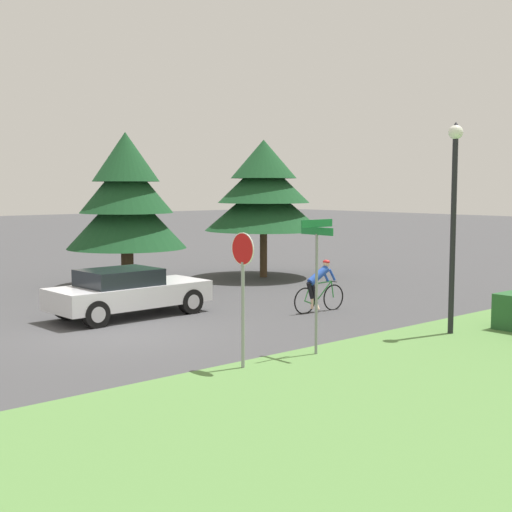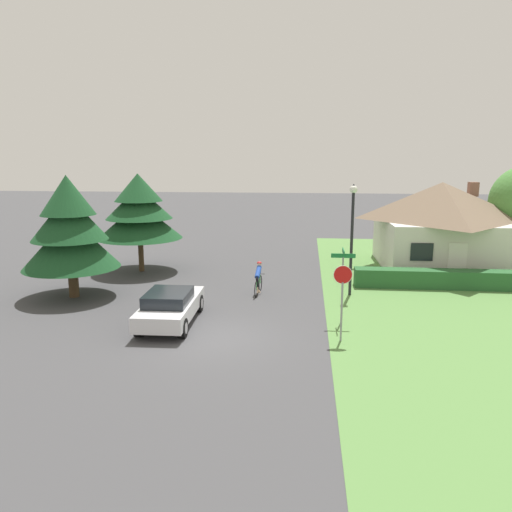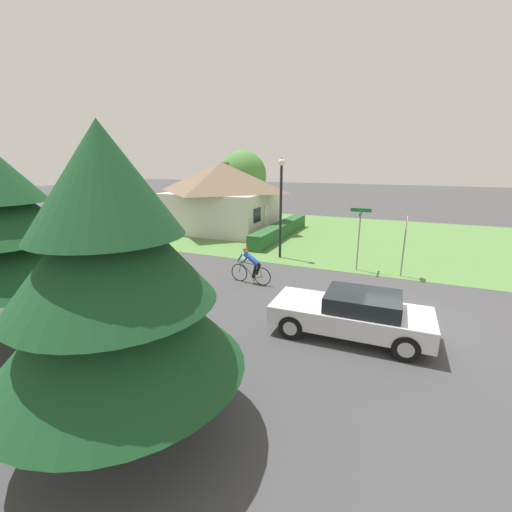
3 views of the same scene
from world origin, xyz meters
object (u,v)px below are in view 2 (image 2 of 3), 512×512
Objects in this scene: conifer_tall_far at (139,211)px; street_lamp at (352,225)px; sedan_left_lane at (170,306)px; cyclist at (258,279)px; street_name_sign at (343,273)px; stop_sign at (342,289)px; conifer_tall_near at (70,229)px; cottage_house at (440,224)px.

street_lamp is at bearing -18.88° from conifer_tall_far.
sedan_left_lane is 2.40× the size of cyclist.
street_name_sign is at bearing -84.85° from sedan_left_lane.
sedan_left_lane is at bearing -146.43° from street_lamp.
stop_sign is 1.91m from street_name_sign.
conifer_tall_near reaches higher than cyclist.
cottage_house is at bearing 49.56° from street_lamp.
cottage_house is 2.63× the size of street_name_sign.
conifer_tall_near reaches higher than conifer_tall_far.
conifer_tall_near reaches higher than street_name_sign.
sedan_left_lane is at bearing -11.49° from stop_sign.
cyclist is 0.36× the size of street_lamp.
conifer_tall_near is (-12.41, -1.52, -0.13)m from street_lamp.
conifer_tall_far reaches higher than stop_sign.
street_lamp is 4.22m from street_name_sign.
conifer_tall_far is at bearing 161.12° from street_lamp.
street_name_sign is at bearing -94.97° from stop_sign.
street_lamp is at bearing -82.17° from cyclist.
cottage_house is at bearing 9.02° from conifer_tall_far.
cyclist is at bearing -176.88° from street_lamp.
street_lamp is (4.17, 0.23, 2.52)m from cyclist.
sedan_left_lane is 0.83× the size of conifer_tall_far.
cottage_house reaches higher than sedan_left_lane.
cyclist is 0.34× the size of conifer_tall_far.
conifer_tall_far reaches higher than street_lamp.
conifer_tall_far is at bearing 75.53° from conifer_tall_near.
cyclist is (2.90, 4.47, 0.04)m from sedan_left_lane.
cottage_house is 8.43m from street_lamp.
conifer_tall_near is (-11.62, 4.36, 1.26)m from stop_sign.
street_lamp is at bearing 80.74° from street_name_sign.
sedan_left_lane is 9.72m from conifer_tall_far.
sedan_left_lane is 1.66× the size of stop_sign.
street_lamp reaches higher than sedan_left_lane.
street_lamp reaches higher than street_name_sign.
conifer_tall_far is (-3.96, 8.47, 2.66)m from sedan_left_lane.
conifer_tall_near reaches higher than street_lamp.
conifer_tall_near is at bearing -104.47° from conifer_tall_far.
cyclist is 8.67m from conifer_tall_near.
cyclist reaches higher than sedan_left_lane.
conifer_tall_near reaches higher than stop_sign.
street_name_sign is (-6.10, -10.37, -0.54)m from cottage_house.
cottage_house is 1.41× the size of conifer_tall_far.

